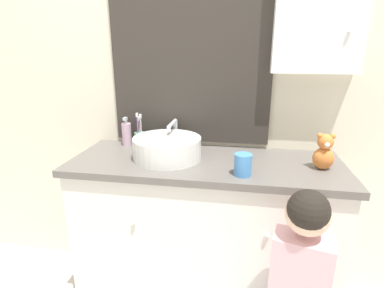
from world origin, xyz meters
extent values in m
cube|color=beige|center=(0.00, 0.63, 1.25)|extent=(3.20, 0.06, 2.50)
cube|color=#332D28|center=(-0.12, 0.59, 1.33)|extent=(0.89, 0.02, 0.86)
cube|color=#B2C1CC|center=(-0.12, 0.58, 1.33)|extent=(0.83, 0.01, 0.80)
sphere|color=silver|center=(0.65, 0.49, 1.49)|extent=(0.02, 0.02, 0.02)
cube|color=silver|center=(0.00, 0.34, 0.42)|extent=(1.34, 0.48, 0.84)
cube|color=#605B56|center=(0.00, 0.34, 0.86)|extent=(1.38, 0.52, 0.03)
sphere|color=silver|center=(-0.31, 0.09, 0.63)|extent=(0.02, 0.02, 0.02)
sphere|color=silver|center=(0.31, 0.09, 0.63)|extent=(0.02, 0.02, 0.02)
cylinder|color=white|center=(-0.20, 0.34, 0.93)|extent=(0.35, 0.35, 0.11)
cylinder|color=silver|center=(-0.20, 0.34, 0.98)|extent=(0.29, 0.29, 0.01)
cylinder|color=silver|center=(-0.20, 0.54, 0.95)|extent=(0.02, 0.02, 0.16)
cylinder|color=silver|center=(-0.20, 0.46, 1.03)|extent=(0.02, 0.16, 0.02)
cylinder|color=silver|center=(-0.20, 0.38, 1.02)|extent=(0.02, 0.02, 0.02)
sphere|color=white|center=(-0.10, 0.54, 0.91)|extent=(0.05, 0.05, 0.05)
cylinder|color=#66B27F|center=(-0.41, 0.51, 0.91)|extent=(0.06, 0.06, 0.08)
cylinder|color=white|center=(-0.40, 0.51, 0.97)|extent=(0.01, 0.01, 0.18)
cube|color=white|center=(-0.40, 0.51, 1.05)|extent=(0.01, 0.02, 0.02)
cylinder|color=pink|center=(-0.41, 0.52, 0.97)|extent=(0.01, 0.01, 0.16)
cube|color=white|center=(-0.41, 0.52, 1.04)|extent=(0.01, 0.02, 0.02)
cylinder|color=#8E56B7|center=(-0.41, 0.49, 0.98)|extent=(0.01, 0.01, 0.19)
cube|color=white|center=(-0.41, 0.49, 1.06)|extent=(0.01, 0.02, 0.02)
cylinder|color=#CCA3BC|center=(-0.49, 0.52, 0.94)|extent=(0.05, 0.05, 0.13)
cylinder|color=silver|center=(-0.49, 0.52, 1.02)|extent=(0.02, 0.02, 0.02)
cube|color=silver|center=(-0.49, 0.51, 1.03)|extent=(0.02, 0.03, 0.02)
cube|color=beige|center=(0.42, -0.09, 0.56)|extent=(0.24, 0.17, 0.39)
sphere|color=beige|center=(0.42, -0.09, 0.86)|extent=(0.16, 0.16, 0.16)
sphere|color=black|center=(0.42, -0.11, 0.88)|extent=(0.15, 0.15, 0.15)
cylinder|color=beige|center=(0.55, 0.09, 0.69)|extent=(0.12, 0.29, 0.05)
cylinder|color=#E5CC4C|center=(0.58, 0.23, 0.73)|extent=(0.02, 0.05, 0.12)
ellipsoid|color=orange|center=(0.56, 0.32, 0.93)|extent=(0.10, 0.08, 0.11)
sphere|color=orange|center=(0.56, 0.32, 1.01)|extent=(0.07, 0.07, 0.07)
sphere|color=orange|center=(0.53, 0.32, 1.04)|extent=(0.03, 0.03, 0.03)
sphere|color=orange|center=(0.59, 0.32, 1.04)|extent=(0.03, 0.03, 0.03)
sphere|color=silver|center=(0.56, 0.29, 1.00)|extent=(0.03, 0.03, 0.03)
cylinder|color=#4789D1|center=(0.19, 0.18, 0.92)|extent=(0.08, 0.08, 0.10)
camera|label=1|loc=(0.17, -1.09, 1.41)|focal=28.00mm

